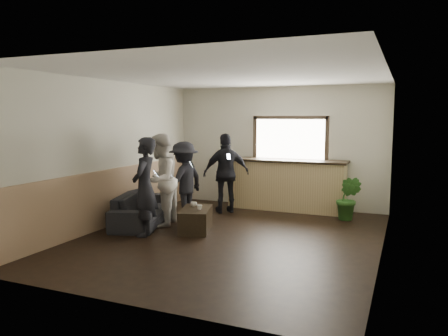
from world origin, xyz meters
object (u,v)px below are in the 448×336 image
at_px(potted_plant, 348,198).
at_px(coffee_table, 196,219).
at_px(bar_counter, 287,182).
at_px(cup_b, 199,207).
at_px(person_d, 226,173).
at_px(person_a, 145,187).
at_px(person_b, 160,180).
at_px(sofa, 144,208).
at_px(cup_a, 194,204).
at_px(person_c, 184,180).

bearing_deg(potted_plant, coffee_table, -142.27).
relative_size(bar_counter, cup_b, 27.59).
distance_m(coffee_table, cup_b, 0.28).
relative_size(cup_b, person_d, 0.06).
xyz_separation_m(potted_plant, person_a, (-3.18, -2.58, 0.42)).
bearing_deg(person_b, potted_plant, 109.78).
bearing_deg(bar_counter, coffee_table, -113.28).
distance_m(sofa, coffee_table, 1.26).
height_order(cup_a, person_d, person_d).
relative_size(bar_counter, sofa, 1.31).
bearing_deg(person_d, cup_b, 59.63).
xyz_separation_m(cup_b, person_a, (-0.79, -0.58, 0.42)).
distance_m(potted_plant, person_b, 3.81).
bearing_deg(cup_a, cup_b, -43.61).
bearing_deg(person_b, cup_b, 71.50).
height_order(person_b, person_c, person_b).
bearing_deg(sofa, person_a, -162.27).
bearing_deg(cup_b, coffee_table, 147.77).
xyz_separation_m(coffee_table, person_b, (-0.79, 0.07, 0.69)).
relative_size(sofa, person_a, 1.18).
relative_size(person_c, person_d, 0.92).
relative_size(cup_a, cup_b, 1.20).
distance_m(sofa, cup_a, 1.14).
bearing_deg(person_d, sofa, 15.76).
xyz_separation_m(coffee_table, potted_plant, (2.50, 1.94, 0.25)).
distance_m(person_a, person_d, 2.38).
relative_size(coffee_table, potted_plant, 1.02).
bearing_deg(cup_b, person_a, -144.00).
bearing_deg(cup_b, cup_a, 136.39).
distance_m(cup_b, potted_plant, 3.12).
distance_m(cup_b, person_b, 1.01).
bearing_deg(coffee_table, potted_plant, 37.73).
bearing_deg(person_b, person_c, 158.77).
xyz_separation_m(coffee_table, cup_a, (-0.12, 0.15, 0.25)).
distance_m(person_b, person_d, 1.74).
bearing_deg(coffee_table, person_c, 130.44).
bearing_deg(cup_b, person_d, 96.21).
relative_size(bar_counter, potted_plant, 2.98).
bearing_deg(sofa, cup_a, -107.73).
distance_m(cup_a, cup_b, 0.31).
xyz_separation_m(bar_counter, person_a, (-1.75, -3.12, 0.23)).
bearing_deg(potted_plant, cup_b, -140.03).
xyz_separation_m(cup_a, cup_b, (0.23, -0.21, -0.00)).
xyz_separation_m(cup_b, person_b, (-0.90, 0.14, 0.44)).
bearing_deg(sofa, potted_plant, -81.96).
distance_m(sofa, person_b, 0.75).
xyz_separation_m(coffee_table, person_d, (-0.08, 1.66, 0.67)).
height_order(coffee_table, cup_a, cup_a).
distance_m(person_c, person_d, 1.07).
relative_size(sofa, person_d, 1.18).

